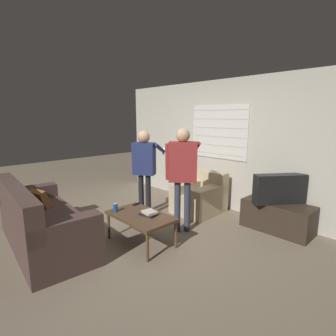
# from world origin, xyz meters

# --- Properties ---
(ground_plane) EXTENTS (16.00, 16.00, 0.00)m
(ground_plane) POSITION_xyz_m (0.00, 0.00, 0.00)
(ground_plane) COLOR #7F705B
(wall_back) EXTENTS (5.20, 0.08, 2.55)m
(wall_back) POSITION_xyz_m (0.00, 2.03, 1.28)
(wall_back) COLOR #BCB7A8
(wall_back) RESTS_ON ground_plane
(couch_blue) EXTENTS (2.12, 1.02, 0.94)m
(couch_blue) POSITION_xyz_m (-0.56, -1.28, 0.35)
(couch_blue) COLOR #4C3833
(couch_blue) RESTS_ON ground_plane
(armchair_beige) EXTENTS (0.77, 0.88, 0.77)m
(armchair_beige) POSITION_xyz_m (0.12, 1.46, 0.30)
(armchair_beige) COLOR #C6B289
(armchair_beige) RESTS_ON ground_plane
(coffee_table) EXTENTS (1.00, 0.60, 0.44)m
(coffee_table) POSITION_xyz_m (0.35, -0.19, 0.40)
(coffee_table) COLOR brown
(coffee_table) RESTS_ON ground_plane
(tv_stand) EXTENTS (1.08, 0.50, 0.47)m
(tv_stand) POSITION_xyz_m (1.54, 1.68, 0.24)
(tv_stand) COLOR #33281E
(tv_stand) RESTS_ON ground_plane
(tv) EXTENTS (0.65, 0.78, 0.47)m
(tv) POSITION_xyz_m (1.54, 1.69, 0.71)
(tv) COLOR black
(tv) RESTS_ON tv_stand
(person_left_standing) EXTENTS (0.50, 0.79, 1.59)m
(person_left_standing) POSITION_xyz_m (-0.50, 0.58, 1.01)
(person_left_standing) COLOR black
(person_left_standing) RESTS_ON ground_plane
(person_right_standing) EXTENTS (0.51, 0.84, 1.67)m
(person_right_standing) POSITION_xyz_m (0.47, 0.56, 1.06)
(person_right_standing) COLOR #33384C
(person_right_standing) RESTS_ON ground_plane
(book_stack) EXTENTS (0.27, 0.22, 0.06)m
(book_stack) POSITION_xyz_m (0.44, -0.11, 0.47)
(book_stack) COLOR black
(book_stack) RESTS_ON coffee_table
(soda_can) EXTENTS (0.07, 0.07, 0.13)m
(soda_can) POSITION_xyz_m (-0.01, -0.38, 0.50)
(soda_can) COLOR #194C9E
(soda_can) RESTS_ON coffee_table
(spare_remote) EXTENTS (0.06, 0.13, 0.02)m
(spare_remote) POSITION_xyz_m (-0.04, 0.03, 0.45)
(spare_remote) COLOR black
(spare_remote) RESTS_ON coffee_table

